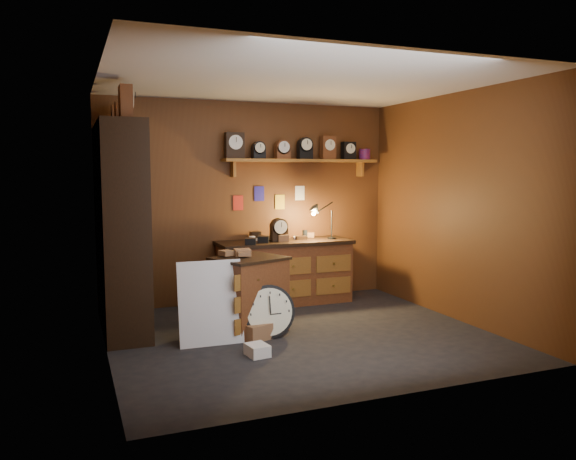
% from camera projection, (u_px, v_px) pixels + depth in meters
% --- Properties ---
extents(floor, '(4.00, 4.00, 0.00)m').
position_uv_depth(floor, '(300.00, 335.00, 6.10)').
color(floor, black).
rests_on(floor, ground).
extents(room_shell, '(4.02, 3.62, 2.71)m').
position_uv_depth(room_shell, '(301.00, 176.00, 6.03)').
color(room_shell, '#5A3215').
rests_on(room_shell, ground).
extents(shelving_unit, '(0.47, 1.60, 2.58)m').
position_uv_depth(shelving_unit, '(118.00, 218.00, 6.22)').
color(shelving_unit, black).
rests_on(shelving_unit, ground).
extents(workbench, '(1.81, 0.66, 1.36)m').
position_uv_depth(workbench, '(285.00, 268.00, 7.55)').
color(workbench, brown).
rests_on(workbench, ground).
extents(low_cabinet, '(0.90, 0.84, 0.92)m').
position_uv_depth(low_cabinet, '(250.00, 291.00, 6.22)').
color(low_cabinet, brown).
rests_on(low_cabinet, ground).
extents(big_round_clock, '(0.57, 0.18, 0.57)m').
position_uv_depth(big_round_clock, '(269.00, 312.00, 5.99)').
color(big_round_clock, black).
rests_on(big_round_clock, ground).
extents(white_panel, '(0.67, 0.20, 0.88)m').
position_uv_depth(white_panel, '(211.00, 344.00, 5.80)').
color(white_panel, silver).
rests_on(white_panel, ground).
extents(mini_fridge, '(0.55, 0.57, 0.47)m').
position_uv_depth(mini_fridge, '(259.00, 293.00, 7.12)').
color(mini_fridge, silver).
rests_on(mini_fridge, ground).
extents(floor_box_a, '(0.34, 0.31, 0.17)m').
position_uv_depth(floor_box_a, '(256.00, 331.00, 5.95)').
color(floor_box_a, '#956641').
rests_on(floor_box_a, ground).
extents(floor_box_b, '(0.22, 0.25, 0.11)m').
position_uv_depth(floor_box_b, '(257.00, 350.00, 5.41)').
color(floor_box_b, white).
rests_on(floor_box_b, ground).
extents(floor_box_c, '(0.27, 0.24, 0.16)m').
position_uv_depth(floor_box_c, '(271.00, 320.00, 6.43)').
color(floor_box_c, '#956641').
rests_on(floor_box_c, ground).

